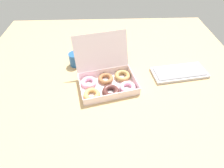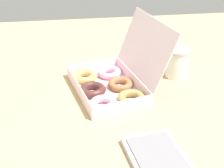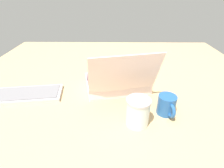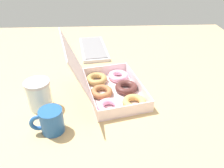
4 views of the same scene
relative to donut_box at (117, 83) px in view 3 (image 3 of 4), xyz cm
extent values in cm
cube|color=tan|center=(1.73, 0.76, -4.35)|extent=(180.00, 180.00, 2.00)
cube|color=white|center=(0.27, -1.76, -3.15)|extent=(36.64, 28.67, 0.40)
cube|color=white|center=(-15.41, -5.34, -0.57)|extent=(5.28, 21.52, 4.76)
cube|color=white|center=(15.95, 1.81, -0.57)|extent=(5.28, 21.52, 4.76)
cube|color=white|center=(2.67, -12.28, -0.57)|extent=(31.06, 7.45, 4.76)
cube|color=white|center=(-2.13, 8.76, -0.57)|extent=(31.06, 7.45, 4.76)
cube|color=white|center=(-3.08, 12.90, 12.02)|extent=(33.64, 15.51, 20.58)
torus|color=tan|center=(-9.01, -9.20, -1.58)|extent=(12.68, 12.68, 2.75)
torus|color=#4E2824|center=(1.58, -7.13, -1.58)|extent=(11.93, 11.93, 2.91)
torus|color=#ECA0C0|center=(11.67, -4.37, -1.58)|extent=(12.69, 12.69, 2.78)
torus|color=#F6A1C1|center=(-11.21, 1.10, -1.58)|extent=(13.36, 13.36, 2.69)
torus|color=#9A613A|center=(-1.00, 3.59, -1.58)|extent=(9.83, 9.83, 2.50)
torus|color=#AA834A|center=(9.46, 5.79, -1.58)|extent=(10.72, 10.72, 2.78)
cube|color=#BCB7BD|center=(46.38, 8.16, -2.45)|extent=(36.40, 19.48, 1.80)
cube|color=gray|center=(46.38, 8.16, -1.35)|extent=(33.32, 16.74, 0.40)
cylinder|color=#225699|center=(-21.16, 20.54, 1.05)|extent=(7.87, 7.87, 8.80)
torus|color=#225699|center=(-21.99, 24.68, 1.05)|extent=(2.63, 6.50, 6.34)
cylinder|color=black|center=(-21.16, 20.54, 3.86)|extent=(6.92, 6.92, 0.53)
cylinder|color=silver|center=(-7.80, 27.59, 2.04)|extent=(9.13, 9.13, 10.78)
cylinder|color=#B2B2B7|center=(-7.80, 27.59, 7.93)|extent=(9.59, 9.59, 1.00)
camera|label=1|loc=(-0.28, -75.03, 71.49)|focal=28.00mm
camera|label=2|loc=(100.30, -14.10, 56.62)|focal=50.00mm
camera|label=3|loc=(1.76, 82.35, 46.35)|focal=28.00mm
camera|label=4|loc=(-77.27, 3.08, 51.24)|focal=35.00mm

